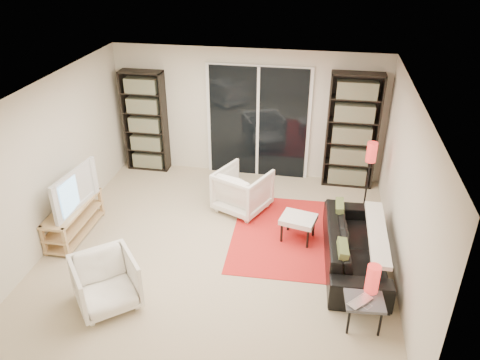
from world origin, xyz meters
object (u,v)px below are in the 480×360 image
(side_table, at_px, (364,301))
(sofa, at_px, (355,246))
(tv_stand, at_px, (74,219))
(ottoman, at_px, (298,220))
(bookshelf_right, at_px, (352,132))
(armchair_front, at_px, (106,283))
(bookshelf_left, at_px, (145,122))
(armchair_back, at_px, (243,190))
(floor_lamp, at_px, (370,160))

(side_table, bearing_deg, sofa, 92.82)
(tv_stand, distance_m, ottoman, 3.45)
(tv_stand, bearing_deg, bookshelf_right, 29.86)
(tv_stand, height_order, armchair_front, armchair_front)
(bookshelf_left, height_order, ottoman, bookshelf_left)
(armchair_back, bearing_deg, sofa, 171.27)
(armchair_front, relative_size, ottoman, 1.28)
(bookshelf_left, height_order, armchair_back, bookshelf_left)
(armchair_back, bearing_deg, bookshelf_left, -5.89)
(tv_stand, height_order, side_table, tv_stand)
(bookshelf_left, height_order, sofa, bookshelf_left)
(bookshelf_right, xyz_separation_m, ottoman, (-0.77, -1.94, -0.71))
(armchair_back, relative_size, armchair_front, 1.08)
(sofa, distance_m, ottoman, 0.94)
(armchair_front, xyz_separation_m, floor_lamp, (3.32, 2.92, 0.58))
(armchair_front, height_order, ottoman, armchair_front)
(ottoman, bearing_deg, sofa, -28.62)
(bookshelf_left, distance_m, bookshelf_right, 3.85)
(bookshelf_left, bearing_deg, floor_lamp, -11.57)
(sofa, bearing_deg, armchair_front, 111.19)
(bookshelf_left, distance_m, armchair_back, 2.50)
(sofa, bearing_deg, bookshelf_left, 55.60)
(armchair_front, xyz_separation_m, ottoman, (2.26, 1.83, 0.00))
(floor_lamp, bearing_deg, ottoman, -133.97)
(bookshelf_left, relative_size, sofa, 0.96)
(sofa, distance_m, armchair_back, 2.15)
(bookshelf_right, height_order, side_table, bookshelf_right)
(armchair_front, relative_size, floor_lamp, 0.61)
(side_table, distance_m, floor_lamp, 2.77)
(bookshelf_left, height_order, floor_lamp, bookshelf_left)
(sofa, relative_size, floor_lamp, 1.65)
(tv_stand, relative_size, armchair_front, 1.67)
(bookshelf_left, relative_size, armchair_front, 2.61)
(ottoman, relative_size, side_table, 1.20)
(bookshelf_right, xyz_separation_m, side_table, (0.11, -3.55, -0.70))
(side_table, bearing_deg, tv_stand, 165.10)
(bookshelf_left, distance_m, sofa, 4.62)
(bookshelf_right, bearing_deg, floor_lamp, -71.55)
(ottoman, bearing_deg, side_table, -61.31)
(bookshelf_left, xyz_separation_m, armchair_back, (2.10, -1.22, -0.61))
(bookshelf_right, distance_m, armchair_front, 4.89)
(side_table, bearing_deg, ottoman, 118.69)
(sofa, xyz_separation_m, ottoman, (-0.82, 0.45, 0.05))
(bookshelf_left, bearing_deg, sofa, -31.48)
(tv_stand, xyz_separation_m, floor_lamp, (4.47, 1.56, 0.66))
(bookshelf_right, height_order, armchair_front, bookshelf_right)
(bookshelf_right, relative_size, side_table, 4.30)
(bookshelf_right, bearing_deg, sofa, -88.79)
(armchair_front, distance_m, side_table, 3.15)
(armchair_front, bearing_deg, sofa, -15.36)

